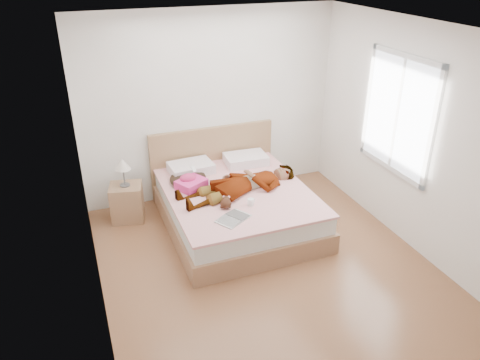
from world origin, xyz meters
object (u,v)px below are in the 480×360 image
Objects in this scene: phone at (194,169)px; coffee_mug at (251,202)px; bed at (235,203)px; towel at (190,183)px; woman at (241,181)px; plush_toy at (226,203)px; nightstand at (127,200)px; magazine at (233,218)px.

coffee_mug is (0.46, -0.82, -0.14)m from phone.
coffee_mug is at bearing -88.05° from bed.
towel is at bearing 160.55° from bed.
plush_toy is at bearing -52.99° from woman.
coffee_mug is at bearing -38.95° from nightstand.
nightstand reaches higher than woman.
nightstand reaches higher than magazine.
magazine is 0.38m from coffee_mug.
coffee_mug reaches higher than magazine.
woman is 3.67× the size of magazine.
bed reaches higher than plush_toy.
towel is at bearing -26.31° from nightstand.
plush_toy is (-0.29, 0.06, 0.02)m from coffee_mug.
woman is at bearing 47.59° from plush_toy.
bed is (-0.06, 0.07, -0.35)m from woman.
magazine is (-0.34, -0.65, -0.11)m from woman.
woman is 7.43× the size of plush_toy.
coffee_mug is 1.72m from nightstand.
woman is 0.43m from coffee_mug.
nightstand is (-0.86, 0.24, -0.41)m from phone.
towel is (-0.59, 0.26, -0.04)m from woman.
woman is 0.74m from magazine.
towel reaches higher than coffee_mug.
nightstand reaches higher than phone.
woman is 1.90× the size of nightstand.
coffee_mug is at bearing -11.84° from plush_toy.
nightstand is (-1.36, 0.64, -0.33)m from woman.
woman is 0.80× the size of bed.
bed is 0.64m from towel.
coffee_mug is (0.30, 0.23, 0.04)m from magazine.
nightstand is (-1.02, 1.29, -0.23)m from magazine.
towel is (-0.53, 0.19, 0.31)m from bed.
towel reaches higher than magazine.
towel is at bearing -132.50° from phone.
magazine is 0.52× the size of nightstand.
nightstand is at bearing 156.40° from bed.
nightstand is at bearing 153.59° from phone.
bed is at bearing 57.81° from plush_toy.
woman is at bearing 84.72° from coffee_mug.
phone is 0.11× the size of nightstand.
woman is at bearing -24.04° from towel.
woman reaches higher than coffee_mug.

